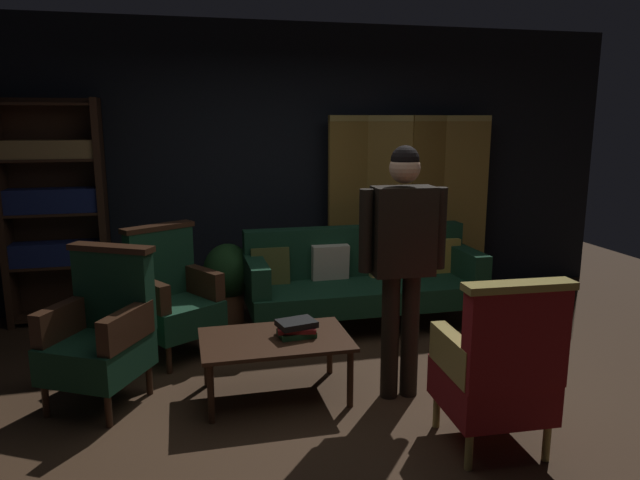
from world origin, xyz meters
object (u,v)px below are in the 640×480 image
velvet_couch (362,276)px  book_green_cloth (297,333)px  coffee_table (275,344)px  folding_screen (408,205)px  potted_plant (228,278)px  armchair_wing_right (172,296)px  book_red_leather (297,329)px  bookshelf (55,210)px  standing_figure (402,250)px  armchair_gilt_accent (498,369)px  book_black_cloth (296,323)px  armchair_wing_left (101,332)px

velvet_couch → book_green_cloth: bearing=-124.3°
coffee_table → folding_screen: bearing=48.9°
folding_screen → potted_plant: bearing=-168.2°
armchair_wing_right → book_red_leather: bearing=-48.1°
bookshelf → standing_figure: bearing=-40.9°
coffee_table → armchair_wing_right: bearing=126.4°
bookshelf → velvet_couch: 2.86m
folding_screen → armchair_wing_right: folding_screen is taller
armchair_gilt_accent → bookshelf: bearing=133.6°
folding_screen → book_black_cloth: bearing=-128.5°
bookshelf → armchair_wing_left: size_ratio=1.97×
armchair_wing_left → armchair_wing_right: size_ratio=1.00×
coffee_table → book_black_cloth: book_black_cloth is taller
armchair_wing_right → potted_plant: 0.83m
potted_plant → book_green_cloth: bearing=-78.3°
bookshelf → velvet_couch: size_ratio=0.97×
bookshelf → book_green_cloth: size_ratio=8.56×
coffee_table → armchair_gilt_accent: armchair_gilt_accent is taller
coffee_table → book_green_cloth: (0.15, -0.00, 0.07)m
book_green_cloth → book_black_cloth: (0.00, 0.00, 0.07)m
velvet_couch → armchair_wing_right: armchair_wing_right is taller
velvet_couch → book_black_cloth: size_ratio=8.47×
armchair_gilt_accent → folding_screen: bearing=78.1°
potted_plant → armchair_gilt_accent: bearing=-63.0°
standing_figure → armchair_gilt_accent: bearing=-69.2°
armchair_wing_right → standing_figure: (1.50, -1.10, 0.54)m
velvet_couch → armchair_wing_right: 1.72m
standing_figure → book_red_leather: bearing=164.6°
velvet_couch → armchair_wing_right: bearing=-168.6°
armchair_gilt_accent → book_black_cloth: armchair_gilt_accent is taller
standing_figure → book_red_leather: (-0.67, 0.19, -0.55)m
standing_figure → armchair_wing_right: bearing=143.6°
armchair_gilt_accent → armchair_wing_left: same height
armchair_gilt_accent → book_red_leather: armchair_gilt_accent is taller
folding_screen → standing_figure: folding_screen is taller
book_black_cloth → armchair_wing_left: bearing=171.1°
velvet_couch → book_green_cloth: (-0.86, -1.26, -0.02)m
coffee_table → book_black_cloth: size_ratio=3.99×
coffee_table → book_green_cloth: 0.16m
velvet_couch → armchair_wing_left: (-2.13, -1.06, 0.03)m
book_red_leather → potted_plant: bearing=101.7°
potted_plant → book_black_cloth: 1.62m
armchair_wing_left → armchair_wing_right: same height
bookshelf → potted_plant: size_ratio=2.75×
coffee_table → book_red_leather: bearing=-0.4°
coffee_table → potted_plant: 1.60m
folding_screen → armchair_wing_right: 2.68m
book_green_cloth → book_red_leather: (0.00, 0.00, 0.03)m
folding_screen → bookshelf: 3.42m
standing_figure → book_red_leather: 0.89m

